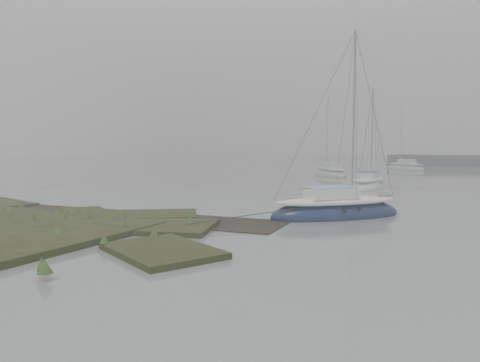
# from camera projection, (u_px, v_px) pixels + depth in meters

# --- Properties ---
(ground) EXTENTS (160.00, 160.00, 0.00)m
(ground) POSITION_uv_depth(u_px,v_px,m) (373.00, 180.00, 40.72)
(ground) COLOR slate
(ground) RESTS_ON ground
(sailboat_main) EXTENTS (5.71, 5.83, 8.67)m
(sailboat_main) POSITION_uv_depth(u_px,v_px,m) (336.00, 211.00, 20.28)
(sailboat_main) COLOR #121D3C
(sailboat_main) RESTS_ON ground
(sailboat_white) EXTENTS (1.92, 5.51, 7.73)m
(sailboat_white) POSITION_uv_depth(u_px,v_px,m) (368.00, 185.00, 33.18)
(sailboat_white) COLOR white
(sailboat_white) RESTS_ON ground
(sailboat_far_a) EXTENTS (5.34, 5.72, 8.32)m
(sailboat_far_a) POSITION_uv_depth(u_px,v_px,m) (330.00, 173.00, 45.40)
(sailboat_far_a) COLOR #AEB1B7
(sailboat_far_a) RESTS_ON ground
(sailboat_far_c) EXTENTS (5.67, 4.95, 8.05)m
(sailboat_far_c) POSITION_uv_depth(u_px,v_px,m) (405.00, 168.00, 55.78)
(sailboat_far_c) COLOR #A9AFB3
(sailboat_far_c) RESTS_ON ground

